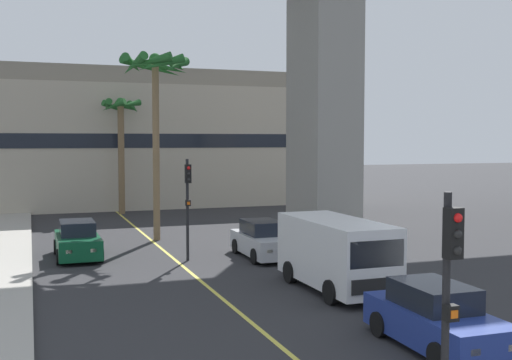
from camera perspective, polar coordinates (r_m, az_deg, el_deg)
lane_stripe_center at (r=26.69m, az=-7.32°, el=-7.14°), size 0.14×56.00×0.01m
pier_building_backdrop at (r=48.77m, az=-13.15°, el=3.57°), size 35.31×8.04×10.15m
car_queue_front at (r=15.98m, az=15.90°, el=-11.96°), size 1.90×4.13×1.56m
car_queue_second at (r=26.90m, az=0.65°, el=-5.47°), size 1.86×4.12×1.56m
car_queue_third at (r=27.81m, az=-15.79°, el=-5.31°), size 1.84×4.10×1.56m
delivery_van at (r=21.11m, az=7.22°, el=-6.47°), size 2.20×5.27×2.36m
traffic_light_median_near at (r=10.01m, az=17.01°, el=-9.58°), size 0.24×0.37×4.20m
traffic_light_median_far at (r=26.00m, az=-6.17°, el=-1.38°), size 0.24×0.37×4.20m
palm_tree_near_median at (r=43.44m, az=-12.07°, el=4.78°), size 2.75×2.82×7.80m
palm_tree_mid_median at (r=31.73m, az=-9.06°, el=8.73°), size 3.52×3.53×9.22m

